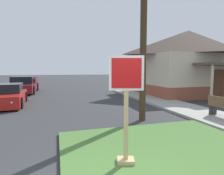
{
  "coord_description": "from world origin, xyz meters",
  "views": [
    {
      "loc": [
        -0.51,
        -2.12,
        2.04
      ],
      "look_at": [
        1.24,
        3.78,
        1.47
      ],
      "focal_mm": 29.99,
      "sensor_mm": 36.0,
      "label": 1
    }
  ],
  "objects": [
    {
      "name": "sidewalk_strip",
      "position": [
        5.8,
        6.06,
        0.06
      ],
      "size": [
        2.2,
        18.55,
        0.12
      ],
      "primitive_type": "cube",
      "color": "#9E9B93",
      "rests_on": "ground"
    },
    {
      "name": "corner_house",
      "position": [
        10.29,
        11.49,
        2.76
      ],
      "size": [
        8.46,
        8.19,
        5.37
      ],
      "color": "brown",
      "rests_on": "ground"
    },
    {
      "name": "stop_sign",
      "position": [
        0.85,
        1.45,
        1.17
      ],
      "size": [
        0.68,
        0.37,
        2.25
      ],
      "color": "tan",
      "rests_on": "grass_corner_patch"
    },
    {
      "name": "pickup_truck_maroon",
      "position": [
        -3.34,
        16.19,
        0.62
      ],
      "size": [
        2.09,
        5.42,
        1.48
      ],
      "color": "maroon",
      "rests_on": "ground"
    },
    {
      "name": "parked_sedan_red",
      "position": [
        -3.27,
        9.87,
        0.54
      ],
      "size": [
        2.02,
        4.11,
        1.25
      ],
      "color": "red",
      "rests_on": "ground"
    },
    {
      "name": "manhole_cover",
      "position": [
        0.02,
        3.75,
        0.01
      ],
      "size": [
        0.7,
        0.7,
        0.02
      ],
      "primitive_type": "cylinder",
      "color": "black",
      "rests_on": "ground"
    },
    {
      "name": "grass_corner_patch",
      "position": [
        2.05,
        1.42,
        0.04
      ],
      "size": [
        5.09,
        4.89,
        0.08
      ],
      "primitive_type": "cube",
      "color": "#477033",
      "rests_on": "ground"
    }
  ]
}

